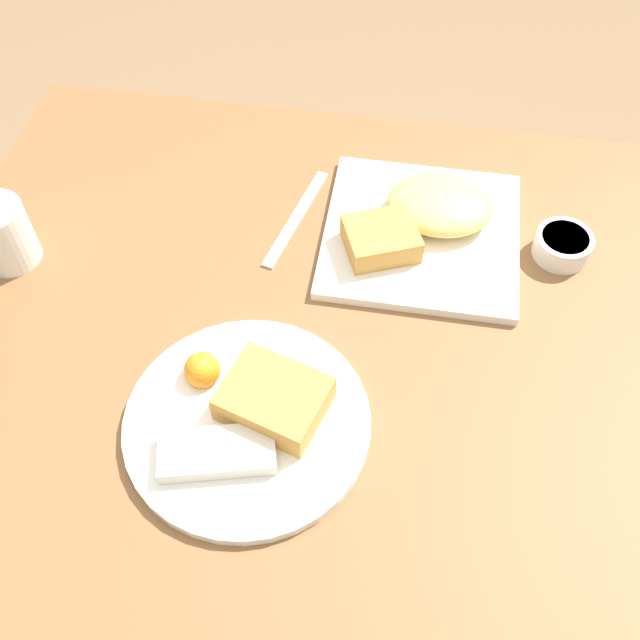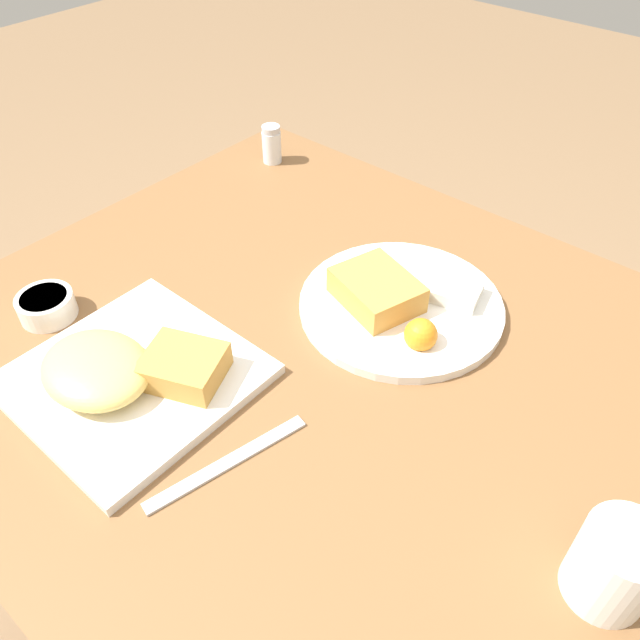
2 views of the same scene
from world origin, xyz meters
TOP-DOWN VIEW (x-y plane):
  - ground_plane at (0.00, 0.00)m, footprint 8.00×8.00m
  - dining_table at (0.00, 0.00)m, footprint 1.01×0.89m
  - plate_square_near at (-0.14, -0.20)m, footprint 0.27×0.27m
  - plate_oval_far at (0.04, 0.13)m, footprint 0.29×0.29m
  - sauce_ramekin at (-0.33, -0.19)m, footprint 0.08×0.08m
  - salt_shaker at (-0.40, 0.33)m, footprint 0.04×0.04m
  - butter_knife at (0.04, -0.20)m, footprint 0.06×0.20m
  - coffee_mug at (0.41, -0.07)m, footprint 0.08×0.08m

SIDE VIEW (x-z plane):
  - ground_plane at x=0.00m, z-range 0.00..0.00m
  - dining_table at x=0.00m, z-range 0.29..1.05m
  - butter_knife at x=0.04m, z-range 0.76..0.77m
  - plate_oval_far at x=0.04m, z-range 0.75..0.80m
  - sauce_ramekin at x=-0.33m, z-range 0.76..0.80m
  - plate_square_near at x=-0.14m, z-range 0.75..0.81m
  - salt_shaker at x=-0.40m, z-range 0.76..0.83m
  - coffee_mug at x=0.41m, z-range 0.76..0.85m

